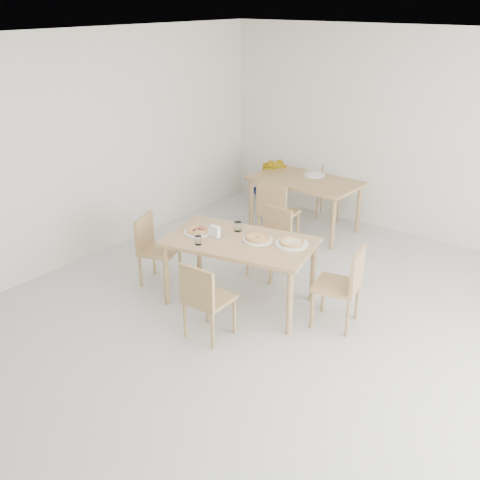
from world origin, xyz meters
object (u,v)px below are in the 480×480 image
Objects in this scene: chair_south at (204,296)px; plate_margherita at (258,240)px; plate_pepperoni at (197,232)px; pizza_mushroom at (292,242)px; plate_mushroom at (292,244)px; tumbler_a at (238,226)px; potted_plant at (270,185)px; pizza_margherita at (258,238)px; chair_back_s at (276,210)px; chair_north at (272,237)px; plate_empty at (314,175)px; second_table at (305,185)px; chair_back_n at (332,188)px; tumbler_b at (198,240)px; pizza_pepperoni at (197,230)px; chair_east at (345,282)px; main_table at (240,247)px; chair_west at (153,245)px; napkin_holder at (215,232)px.

plate_margherita is at bearing -90.30° from chair_south.
plate_pepperoni is 1.05m from pizza_mushroom.
plate_mushroom is 0.67m from tumbler_a.
potted_plant is at bearing 122.17° from plate_margherita.
plate_mushroom is at bearing 4.05° from tumbler_a.
pizza_margherita is 0.36× the size of potted_plant.
chair_back_s is at bearing -73.74° from chair_south.
chair_back_s reaches higher than chair_north.
plate_mushroom is at bearing 20.34° from plate_pepperoni.
pizza_mushroom is at bearing 19.66° from plate_margherita.
plate_empty is (-0.09, 2.62, 0.00)m from plate_pepperoni.
pizza_margherita is 0.21× the size of second_table.
chair_back_s is (-1.06, 1.27, -0.24)m from plate_mushroom.
tumbler_a reaches higher than plate_margherita.
tumbler_a is at bearing 166.70° from pizza_margherita.
chair_south is at bearing -97.25° from chair_back_n.
chair_north is 0.89× the size of potted_plant.
tumbler_b is (-0.45, 0.43, 0.32)m from chair_south.
pizza_margherita is 0.42× the size of chair_back_n.
pizza_mushroom is 1.05m from pizza_pepperoni.
chair_back_s is at bearing -138.62° from chair_east.
plate_pepperoni is at bearing -178.03° from main_table.
pizza_mushroom is at bearing -109.41° from chair_south.
pizza_mushroom is at bearing 126.36° from chair_back_s.
chair_back_n is at bearing 90.91° from pizza_pepperoni.
plate_margherita is at bearing -94.41° from chair_back_n.
tumbler_a reaches higher than chair_west.
pizza_pepperoni is 2.39m from second_table.
pizza_pepperoni is (-0.34, -0.95, 0.31)m from chair_north.
pizza_pepperoni is at bearing -46.31° from chair_south.
chair_east is (2.22, 0.49, 0.03)m from chair_west.
plate_margherita is (1.25, 0.34, 0.29)m from chair_west.
tumbler_b is 3.03m from potted_plant.
chair_north is 1.41m from chair_west.
plate_pepperoni is 1.65m from chair_back_s.
pizza_margherita is 2.49m from plate_empty.
chair_back_s reaches higher than chair_back_n.
chair_north is 2.55× the size of plate_margherita.
plate_margherita is 2.97m from chair_back_n.
napkin_holder is 2.63m from plate_empty.
plate_mushroom is at bearing -87.24° from chair_back_n.
napkin_holder reaches higher than plate_mushroom.
plate_pepperoni reaches higher than second_table.
potted_plant is at bearing 105.45° from main_table.
main_table is at bearing 14.88° from pizza_pepperoni.
napkin_holder reaches higher than main_table.
chair_east is at bearing 2.58° from pizza_mushroom.
pizza_mushroom reaches higher than plate_margherita.
chair_back_s is 1.48m from chair_back_n.
plate_margherita is 0.93× the size of plate_mushroom.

